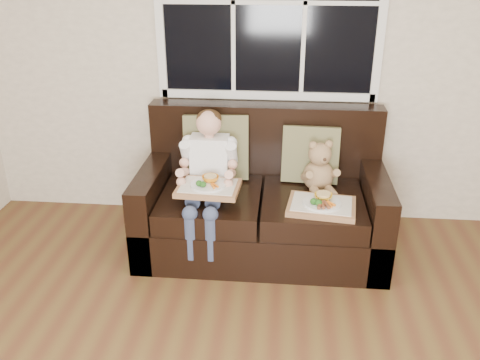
# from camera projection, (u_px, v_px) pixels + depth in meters

# --- Properties ---
(room_walls) EXTENTS (4.52, 5.02, 2.71)m
(room_walls) POSITION_uv_depth(u_px,v_px,m) (249.00, 118.00, 1.29)
(room_walls) COLOR beige
(room_walls) RESTS_ON ground
(window_back) EXTENTS (1.62, 0.04, 1.37)m
(window_back) POSITION_uv_depth(u_px,v_px,m) (269.00, 2.00, 3.52)
(window_back) COLOR black
(window_back) RESTS_ON room_walls
(loveseat) EXTENTS (1.70, 0.92, 0.96)m
(loveseat) POSITION_uv_depth(u_px,v_px,m) (262.00, 205.00, 3.65)
(loveseat) COLOR black
(loveseat) RESTS_ON ground
(pillow_left) EXTENTS (0.48, 0.26, 0.48)m
(pillow_left) POSITION_uv_depth(u_px,v_px,m) (216.00, 147.00, 3.67)
(pillow_left) COLOR olive
(pillow_left) RESTS_ON loveseat
(pillow_right) EXTENTS (0.41, 0.20, 0.41)m
(pillow_right) POSITION_uv_depth(u_px,v_px,m) (310.00, 154.00, 3.62)
(pillow_right) COLOR olive
(pillow_right) RESTS_ON loveseat
(child) EXTENTS (0.38, 0.59, 0.86)m
(child) POSITION_uv_depth(u_px,v_px,m) (208.00, 167.00, 3.44)
(child) COLOR white
(child) RESTS_ON loveseat
(teddy_bear) EXTENTS (0.25, 0.31, 0.37)m
(teddy_bear) POSITION_uv_depth(u_px,v_px,m) (319.00, 170.00, 3.50)
(teddy_bear) COLOR #9C7F53
(teddy_bear) RESTS_ON loveseat
(tray_left) EXTENTS (0.42, 0.33, 0.09)m
(tray_left) POSITION_uv_depth(u_px,v_px,m) (208.00, 186.00, 3.31)
(tray_left) COLOR #996845
(tray_left) RESTS_ON child
(tray_right) EXTENTS (0.47, 0.38, 0.10)m
(tray_right) POSITION_uv_depth(u_px,v_px,m) (322.00, 205.00, 3.28)
(tray_right) COLOR #996845
(tray_right) RESTS_ON loveseat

